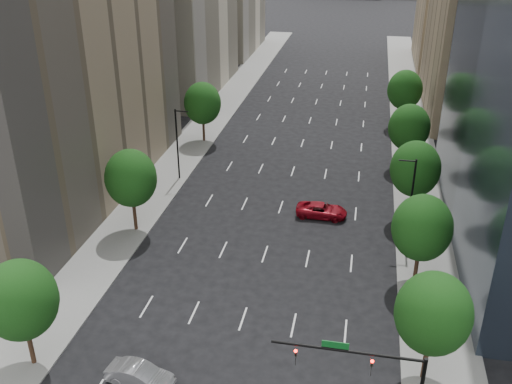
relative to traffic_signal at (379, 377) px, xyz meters
The scene contains 18 objects.
sidewalk_left 40.05m from the traffic_signal, 130.94° to the left, with size 6.00×200.00×0.15m, color slate.
sidewalk_right 30.84m from the traffic_signal, 80.59° to the left, with size 6.00×200.00×0.15m, color slate.
filler_left 111.86m from the traffic_signal, 108.53° to the left, with size 14.00×26.00×18.00m, color beige.
parking_tan_right 72.16m from the traffic_signal, 78.32° to the left, with size 14.00×30.00×30.00m, color #8C7759.
filler_right 104.05m from the traffic_signal, 82.00° to the left, with size 14.00×26.00×16.00m, color #8C7759.
tree_right_1 6.96m from the traffic_signal, 59.96° to the left, with size 5.20×5.20×8.75m.
tree_right_2 18.34m from the traffic_signal, 79.09° to the left, with size 5.20×5.20×8.61m.
tree_right_3 30.21m from the traffic_signal, 83.40° to the left, with size 5.20×5.20×8.89m.
tree_right_4 44.14m from the traffic_signal, 85.49° to the left, with size 5.20×5.20×8.46m.
tree_right_5 60.11m from the traffic_signal, 86.69° to the left, with size 5.20×5.20×8.75m.
tree_left_0 24.62m from the traffic_signal, behind, with size 5.20×5.20×8.75m.
tree_left_1 32.96m from the traffic_signal, 138.11° to the left, with size 5.20×5.20×8.97m.
tree_left_2 53.91m from the traffic_signal, 117.07° to the left, with size 5.20×5.20×8.68m.
streetlight_rn 25.17m from the traffic_signal, 83.37° to the left, with size 1.70×0.20×9.00m.
streetlight_ln 42.42m from the traffic_signal, 124.40° to the left, with size 1.70×0.20×9.00m.
traffic_signal is the anchor object (origin of this frame).
car_silver 16.74m from the traffic_signal, behind, with size 1.69×4.85×1.60m, color gray.
car_red_far 29.60m from the traffic_signal, 101.54° to the left, with size 2.53×5.49×1.53m, color maroon.
Camera 1 is at (8.29, 3.34, 30.13)m, focal length 40.39 mm.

